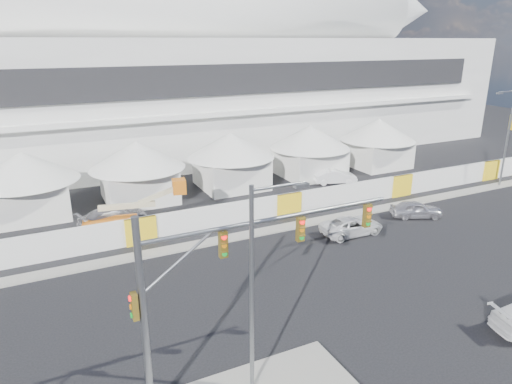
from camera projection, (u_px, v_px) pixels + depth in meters
name	position (u px, v px, depth m)	size (l,w,h in m)	color
ground	(329.00, 332.00, 22.59)	(160.00, 160.00, 0.00)	black
far_curb	(432.00, 198.00, 41.55)	(80.00, 1.20, 0.12)	gray
stadium	(203.00, 75.00, 58.61)	(80.00, 24.80, 21.98)	silver
tent_row	(186.00, 161.00, 42.26)	(53.40, 8.40, 5.40)	white
hoarding_fence	(288.00, 205.00, 37.13)	(70.00, 0.25, 2.00)	white
scaffold_tower	(444.00, 93.00, 70.52)	(4.40, 4.40, 12.00)	#595B60
sedan_silver	(416.00, 209.00, 37.06)	(4.10, 1.65, 1.40)	silver
pickup_curb	(352.00, 226.00, 33.87)	(4.82, 2.22, 1.34)	silver
lot_car_a	(334.00, 176.00, 45.90)	(4.37, 1.52, 1.44)	white
lot_car_c	(113.00, 217.00, 35.25)	(5.33, 2.17, 1.55)	#A9A9AE
traffic_mast	(202.00, 295.00, 17.17)	(11.02, 0.78, 8.04)	slate
streetlight_median	(257.00, 278.00, 17.26)	(2.43, 0.24, 8.78)	slate
streetlight_curb	(507.00, 131.00, 43.49)	(2.81, 0.63, 9.49)	gray
boom_lift	(120.00, 220.00, 33.92)	(7.79, 2.39, 3.88)	orange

